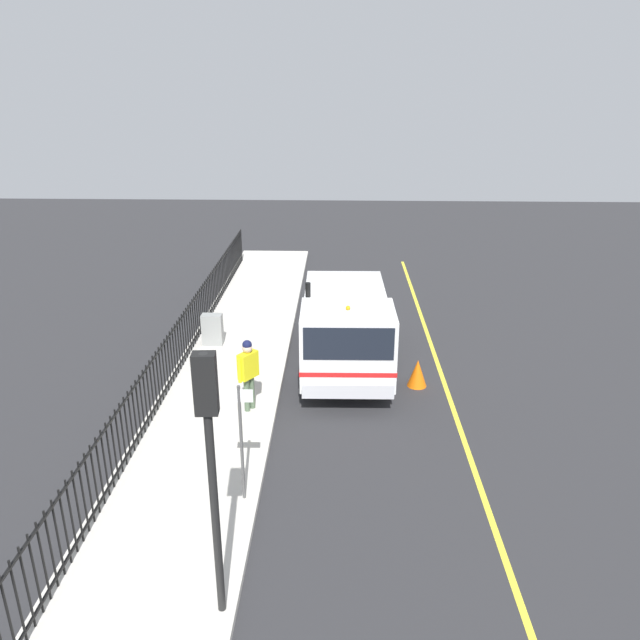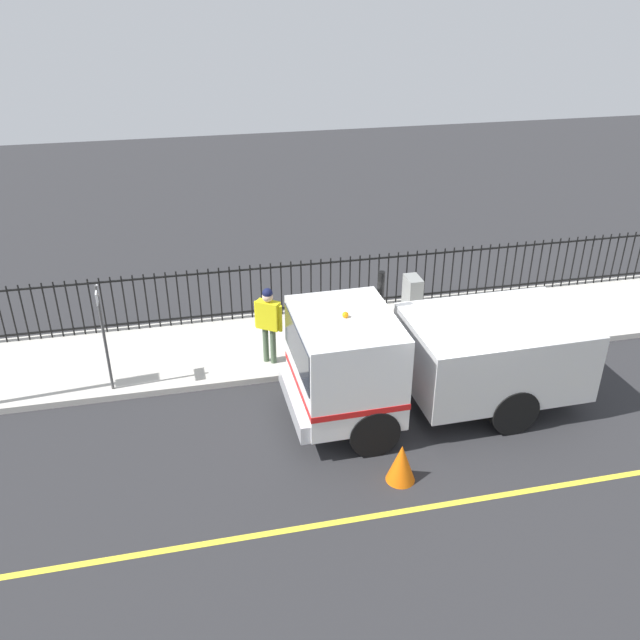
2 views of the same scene
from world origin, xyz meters
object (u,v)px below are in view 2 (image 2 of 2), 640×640
object	(u,v)px
traffic_cone	(401,463)
street_sign	(102,326)
work_truck	(419,356)
worker_standing	(268,318)
utility_cabinet	(412,295)

from	to	relation	value
traffic_cone	street_sign	size ratio (longest dim) A/B	0.31
work_truck	worker_standing	bearing A→B (deg)	47.38
work_truck	utility_cabinet	bearing A→B (deg)	-19.28
work_truck	traffic_cone	bearing A→B (deg)	152.36
worker_standing	traffic_cone	xyz separation A→B (m)	(-4.21, -1.65, -0.88)
utility_cabinet	street_sign	size ratio (longest dim) A/B	0.40
work_truck	street_sign	distance (m)	6.31
worker_standing	utility_cabinet	distance (m)	4.31
work_truck	traffic_cone	distance (m)	2.32
worker_standing	street_sign	size ratio (longest dim) A/B	0.76
utility_cabinet	street_sign	distance (m)	7.65
worker_standing	street_sign	bearing A→B (deg)	-138.70
worker_standing	street_sign	distance (m)	3.43
traffic_cone	utility_cabinet	bearing A→B (deg)	-21.13
traffic_cone	work_truck	bearing A→B (deg)	-26.68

